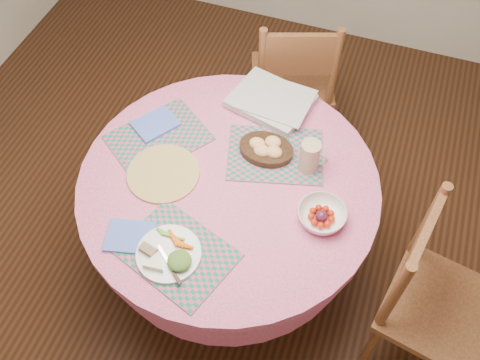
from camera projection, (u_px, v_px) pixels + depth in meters
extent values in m
plane|color=#331C0F|center=(231.00, 264.00, 2.79)|extent=(4.00, 4.00, 0.00)
cylinder|color=pink|center=(229.00, 184.00, 2.19)|extent=(1.24, 1.24, 0.04)
cone|color=pink|center=(229.00, 206.00, 2.33)|extent=(1.24, 1.24, 0.30)
cylinder|color=black|center=(230.00, 243.00, 2.61)|extent=(0.14, 0.14, 0.44)
cylinder|color=black|center=(231.00, 261.00, 2.77)|extent=(0.56, 0.56, 0.06)
cube|color=brown|center=(440.00, 309.00, 2.17)|extent=(0.51, 0.52, 0.04)
cylinder|color=brown|center=(475.00, 314.00, 2.39)|extent=(0.05, 0.05, 0.46)
cylinder|color=brown|center=(372.00, 344.00, 2.31)|extent=(0.05, 0.05, 0.46)
cylinder|color=brown|center=(402.00, 277.00, 2.50)|extent=(0.05, 0.05, 0.46)
cylinder|color=brown|center=(393.00, 297.00, 1.93)|extent=(0.05, 0.05, 0.51)
cylinder|color=brown|center=(427.00, 223.00, 2.11)|extent=(0.05, 0.05, 0.51)
cube|color=brown|center=(419.00, 245.00, 1.94)|extent=(0.10, 0.36, 0.24)
cube|color=brown|center=(292.00, 80.00, 2.95)|extent=(0.55, 0.54, 0.04)
cylinder|color=brown|center=(317.00, 87.00, 3.22)|extent=(0.05, 0.05, 0.45)
cylinder|color=brown|center=(258.00, 87.00, 3.23)|extent=(0.05, 0.05, 0.45)
cylinder|color=brown|center=(322.00, 130.00, 3.03)|extent=(0.05, 0.05, 0.45)
cylinder|color=brown|center=(259.00, 130.00, 3.03)|extent=(0.05, 0.05, 0.45)
cylinder|color=brown|center=(334.00, 70.00, 2.63)|extent=(0.05, 0.05, 0.50)
cylinder|color=brown|center=(262.00, 70.00, 2.63)|extent=(0.05, 0.05, 0.50)
cube|color=brown|center=(300.00, 55.00, 2.55)|extent=(0.35, 0.15, 0.24)
cube|color=#14715B|center=(177.00, 253.00, 1.98)|extent=(0.48, 0.41, 0.01)
cube|color=#14715B|center=(158.00, 138.00, 2.31)|extent=(0.48, 0.50, 0.01)
cube|color=#14715B|center=(275.00, 154.00, 2.25)|extent=(0.47, 0.39, 0.01)
cylinder|color=#AF8D4B|center=(163.00, 173.00, 2.19)|extent=(0.30, 0.30, 0.01)
cube|color=#4F6ACC|center=(130.00, 237.00, 2.02)|extent=(0.21, 0.18, 0.01)
cube|color=#4F6ACC|center=(156.00, 124.00, 2.34)|extent=(0.22, 0.23, 0.01)
cylinder|color=white|center=(169.00, 254.00, 1.97)|extent=(0.24, 0.24, 0.01)
ellipsoid|color=#284E1A|center=(182.00, 258.00, 1.93)|extent=(0.11, 0.11, 0.04)
cylinder|color=#F0E4C0|center=(158.00, 266.00, 1.92)|extent=(0.10, 0.10, 0.02)
cube|color=brown|center=(148.00, 254.00, 1.95)|extent=(0.07, 0.05, 0.02)
cube|color=silver|center=(170.00, 261.00, 1.94)|extent=(0.12, 0.10, 0.00)
cylinder|color=black|center=(266.00, 150.00, 2.24)|extent=(0.23, 0.23, 0.03)
ellipsoid|color=#F1C27B|center=(257.00, 142.00, 2.22)|extent=(0.07, 0.06, 0.05)
ellipsoid|color=#F1C27B|center=(273.00, 140.00, 2.23)|extent=(0.07, 0.06, 0.05)
ellipsoid|color=#F1C27B|center=(274.00, 150.00, 2.20)|extent=(0.07, 0.06, 0.05)
ellipsoid|color=#F1C27B|center=(262.00, 149.00, 2.20)|extent=(0.07, 0.06, 0.05)
cylinder|color=tan|center=(310.00, 156.00, 2.15)|extent=(0.08, 0.08, 0.15)
torus|color=tan|center=(320.00, 159.00, 2.14)|extent=(0.07, 0.01, 0.07)
imported|color=white|center=(322.00, 216.00, 2.05)|extent=(0.23, 0.23, 0.06)
sphere|color=#B82109|center=(332.00, 219.00, 2.05)|extent=(0.03, 0.03, 0.03)
sphere|color=#B82109|center=(331.00, 213.00, 2.06)|extent=(0.03, 0.03, 0.03)
sphere|color=#B82109|center=(326.00, 209.00, 2.07)|extent=(0.03, 0.03, 0.03)
sphere|color=#B82109|center=(319.00, 208.00, 2.08)|extent=(0.03, 0.03, 0.03)
sphere|color=#B82109|center=(313.00, 211.00, 2.07)|extent=(0.03, 0.03, 0.03)
sphere|color=#B82109|center=(311.00, 217.00, 2.05)|extent=(0.03, 0.03, 0.03)
sphere|color=#B82109|center=(314.00, 222.00, 2.04)|extent=(0.03, 0.03, 0.03)
sphere|color=#B82109|center=(321.00, 225.00, 2.03)|extent=(0.03, 0.03, 0.03)
sphere|color=#B82109|center=(328.00, 224.00, 2.03)|extent=(0.03, 0.03, 0.03)
sphere|color=#49142B|center=(322.00, 216.00, 2.05)|extent=(0.05, 0.05, 0.05)
cube|color=silver|center=(271.00, 101.00, 2.40)|extent=(0.40, 0.35, 0.03)
cube|color=silver|center=(275.00, 99.00, 2.38)|extent=(0.34, 0.28, 0.01)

